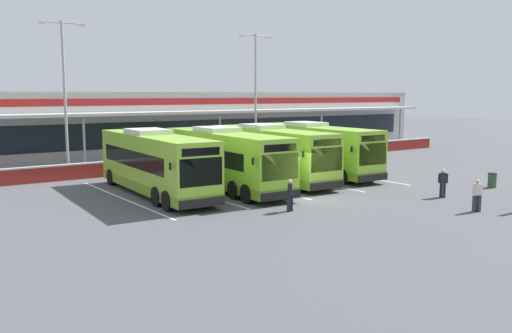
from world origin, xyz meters
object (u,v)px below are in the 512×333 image
at_px(coach_bus_left_centre, 225,160).
at_px(litter_bin, 492,180).
at_px(pedestrian_approaching_bus, 290,194).
at_px(lamp_post_centre, 256,89).
at_px(coach_bus_right_centre, 314,150).
at_px(coach_bus_centre, 270,154).
at_px(coach_bus_leftmost, 155,164).
at_px(pedestrian_near_bin, 443,182).
at_px(pedestrian_child, 477,194).
at_px(lamp_post_west, 64,88).

height_order(coach_bus_left_centre, litter_bin, coach_bus_left_centre).
bearing_deg(pedestrian_approaching_bus, lamp_post_centre, 59.27).
distance_m(coach_bus_right_centre, pedestrian_approaching_bus, 12.94).
bearing_deg(coach_bus_centre, coach_bus_leftmost, -178.48).
height_order(coach_bus_right_centre, pedestrian_near_bin, coach_bus_right_centre).
height_order(coach_bus_leftmost, litter_bin, coach_bus_leftmost).
relative_size(coach_bus_centre, lamp_post_centre, 1.12).
xyz_separation_m(coach_bus_left_centre, pedestrian_near_bin, (8.57, -9.60, -0.91)).
bearing_deg(lamp_post_centre, pedestrian_child, -97.88).
bearing_deg(pedestrian_near_bin, coach_bus_leftmost, 141.45).
distance_m(coach_bus_centre, pedestrian_approaching_bus, 9.79).
relative_size(pedestrian_near_bin, pedestrian_approaching_bus, 1.00).
xyz_separation_m(coach_bus_right_centre, pedestrian_approaching_bus, (-9.38, -8.86, -0.91)).
bearing_deg(lamp_post_centre, pedestrian_approaching_bus, -120.73).
xyz_separation_m(pedestrian_child, pedestrian_approaching_bus, (-7.57, 5.45, 0.00)).
bearing_deg(coach_bus_right_centre, coach_bus_left_centre, -170.64).
height_order(coach_bus_leftmost, pedestrian_child, coach_bus_leftmost).
distance_m(pedestrian_child, pedestrian_approaching_bus, 9.33).
bearing_deg(pedestrian_near_bin, lamp_post_centre, 85.96).
distance_m(coach_bus_leftmost, litter_bin, 20.90).
distance_m(pedestrian_approaching_bus, litter_bin, 14.89).
bearing_deg(pedestrian_child, coach_bus_leftmost, 129.16).
bearing_deg(coach_bus_left_centre, pedestrian_child, -62.45).
xyz_separation_m(coach_bus_left_centre, lamp_post_west, (-6.06, 11.97, 4.50)).
bearing_deg(coach_bus_centre, coach_bus_right_centre, 6.35).
bearing_deg(coach_bus_leftmost, pedestrian_approaching_bus, -66.72).
bearing_deg(pedestrian_child, lamp_post_west, 117.22).
distance_m(coach_bus_leftmost, coach_bus_left_centre, 4.40).
relative_size(coach_bus_left_centre, pedestrian_child, 7.58).
bearing_deg(coach_bus_centre, litter_bin, -46.50).
relative_size(pedestrian_child, pedestrian_near_bin, 1.00).
relative_size(coach_bus_left_centre, coach_bus_right_centre, 1.00).
bearing_deg(coach_bus_leftmost, lamp_post_west, 98.68).
height_order(coach_bus_centre, lamp_post_centre, lamp_post_centre).
relative_size(coach_bus_right_centre, litter_bin, 13.20).
distance_m(coach_bus_centre, lamp_post_centre, 12.34).
distance_m(coach_bus_centre, litter_bin, 14.26).
bearing_deg(lamp_post_centre, coach_bus_leftmost, -144.85).
relative_size(pedestrian_near_bin, lamp_post_centre, 0.15).
relative_size(coach_bus_right_centre, pedestrian_child, 7.58).
xyz_separation_m(coach_bus_right_centre, pedestrian_child, (-1.81, -14.31, -0.91)).
xyz_separation_m(pedestrian_child, pedestrian_near_bin, (1.84, 3.31, 0.00)).
bearing_deg(pedestrian_child, pedestrian_near_bin, 60.91).
relative_size(pedestrian_child, lamp_post_west, 0.15).
relative_size(coach_bus_leftmost, coach_bus_right_centre, 1.00).
height_order(coach_bus_centre, lamp_post_west, lamp_post_west).
xyz_separation_m(coach_bus_leftmost, pedestrian_approaching_bus, (3.50, -8.14, -0.91)).
height_order(coach_bus_centre, pedestrian_near_bin, coach_bus_centre).
relative_size(coach_bus_left_centre, pedestrian_approaching_bus, 7.58).
bearing_deg(lamp_post_centre, coach_bus_right_centre, -98.87).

